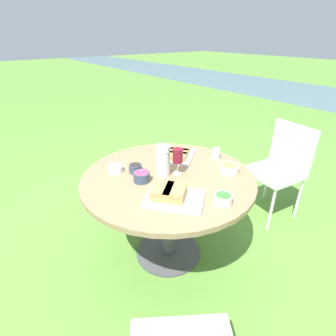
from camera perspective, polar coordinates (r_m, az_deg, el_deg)
name	(u,v)px	position (r m, az deg, el deg)	size (l,w,h in m)	color
ground_plane	(168,252)	(2.28, 0.00, -17.79)	(40.00, 40.00, 0.00)	#5B8C38
dining_table	(168,189)	(1.90, 0.00, -4.70)	(1.21, 1.21, 0.72)	#4C4C51
chair_near_right	(281,164)	(2.68, 23.31, 0.84)	(0.50, 0.48, 0.89)	silver
water_pitcher	(163,160)	(1.81, -1.11, 1.69)	(0.11, 0.10, 0.22)	silver
wine_glass	(178,156)	(1.80, 2.13, 2.54)	(0.07, 0.07, 0.19)	silver
platter_bread_main	(171,195)	(1.57, 0.69, -5.80)	(0.43, 0.41, 0.08)	white
platter_charcuterie	(178,154)	(2.11, 2.26, 3.03)	(0.37, 0.39, 0.06)	white
bowl_fries	(229,168)	(1.92, 13.17, -0.05)	(0.14, 0.14, 0.06)	beige
bowl_salad	(223,198)	(1.57, 11.92, -6.50)	(0.11, 0.11, 0.06)	silver
bowl_olives	(135,168)	(1.89, -7.12, 0.01)	(0.09, 0.09, 0.06)	#334256
bowl_dip_red	(142,176)	(1.77, -5.76, -1.79)	(0.11, 0.11, 0.07)	#334256
bowl_dip_cream	(115,168)	(1.93, -11.45, -0.03)	(0.11, 0.11, 0.04)	white
cup_water_near	(216,153)	(2.12, 10.38, 3.19)	(0.06, 0.06, 0.08)	silver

